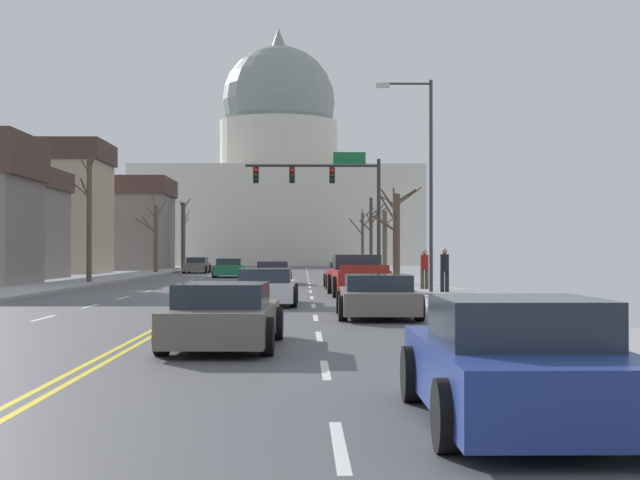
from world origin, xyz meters
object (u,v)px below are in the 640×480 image
(sedan_near_01, at_px, (346,276))
(sedan_near_05, at_px, (224,317))
(signal_gantry, at_px, (332,187))
(street_lamp_right, at_px, (424,167))
(sedan_near_04, at_px, (378,297))
(pedestrian_01, at_px, (445,268))
(sedan_near_00, at_px, (273,273))
(sedan_oncoming_01, at_px, (197,266))
(pedestrian_00, at_px, (424,267))
(sedan_oncoming_00, at_px, (229,268))
(pickup_truck_near_02, at_px, (358,277))
(sedan_near_06, at_px, (516,366))
(sedan_near_03, at_px, (266,288))

(sedan_near_01, bearing_deg, sedan_near_05, -97.38)
(signal_gantry, relative_size, street_lamp_right, 0.95)
(signal_gantry, distance_m, sedan_near_04, 29.94)
(sedan_near_04, bearing_deg, street_lamp_right, 76.80)
(pedestrian_01, bearing_deg, sedan_near_00, 118.96)
(sedan_oncoming_01, bearing_deg, signal_gantry, -63.21)
(pedestrian_00, distance_m, pedestrian_01, 2.95)
(street_lamp_right, distance_m, pedestrian_00, 4.89)
(sedan_near_01, relative_size, sedan_oncoming_00, 0.92)
(signal_gantry, height_order, sedan_near_05, signal_gantry)
(sedan_near_04, bearing_deg, sedan_oncoming_01, 101.88)
(street_lamp_right, bearing_deg, sedan_oncoming_01, 109.32)
(signal_gantry, xyz_separation_m, sedan_oncoming_01, (-10.20, 20.20, -4.89))
(pickup_truck_near_02, bearing_deg, pedestrian_00, 41.78)
(pedestrian_00, bearing_deg, pedestrian_01, -82.17)
(sedan_near_04, xyz_separation_m, sedan_oncoming_00, (-6.95, 37.80, 0.05))
(sedan_near_00, distance_m, sedan_near_01, 6.71)
(sedan_oncoming_00, height_order, sedan_oncoming_01, sedan_oncoming_01)
(sedan_near_05, relative_size, sedan_oncoming_00, 0.95)
(sedan_near_00, bearing_deg, pickup_truck_near_02, -73.42)
(signal_gantry, height_order, sedan_near_06, signal_gantry)
(sedan_near_01, height_order, pickup_truck_near_02, pickup_truck_near_02)
(street_lamp_right, bearing_deg, sedan_oncoming_00, 110.63)
(pedestrian_00, bearing_deg, sedan_near_01, 125.43)
(sedan_near_03, height_order, sedan_oncoming_00, sedan_oncoming_00)
(sedan_near_00, height_order, sedan_near_04, sedan_near_00)
(sedan_near_06, relative_size, sedan_oncoming_00, 0.91)
(sedan_near_00, xyz_separation_m, pickup_truck_near_02, (3.77, -12.67, 0.15))
(sedan_oncoming_00, bearing_deg, sedan_near_04, -79.59)
(pedestrian_00, relative_size, pedestrian_01, 0.98)
(sedan_near_00, distance_m, pedestrian_00, 12.09)
(sedan_oncoming_01, bearing_deg, street_lamp_right, -70.68)
(sedan_near_03, height_order, pedestrian_00, pedestrian_00)
(sedan_near_00, height_order, sedan_near_06, sedan_near_06)
(sedan_near_06, xyz_separation_m, pedestrian_00, (3.02, 29.59, 0.48))
(sedan_near_06, relative_size, pedestrian_00, 2.59)
(signal_gantry, distance_m, sedan_near_03, 24.67)
(sedan_near_04, bearing_deg, pedestrian_01, 73.11)
(sedan_near_01, bearing_deg, pedestrian_00, -54.57)
(sedan_near_03, distance_m, sedan_oncoming_00, 32.50)
(sedan_near_03, xyz_separation_m, pedestrian_00, (6.33, 9.22, 0.50))
(signal_gantry, xyz_separation_m, sedan_near_00, (-3.30, -4.77, -4.91))
(sedan_near_00, relative_size, sedan_near_03, 0.98)
(sedan_near_05, relative_size, sedan_near_06, 1.04)
(sedan_oncoming_01, bearing_deg, sedan_near_01, -71.00)
(signal_gantry, height_order, sedan_near_04, signal_gantry)
(sedan_near_06, bearing_deg, sedan_near_00, 95.38)
(street_lamp_right, relative_size, sedan_oncoming_01, 1.87)
(pedestrian_00, bearing_deg, sedan_near_03, -124.46)
(sedan_near_03, bearing_deg, signal_gantry, 83.16)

